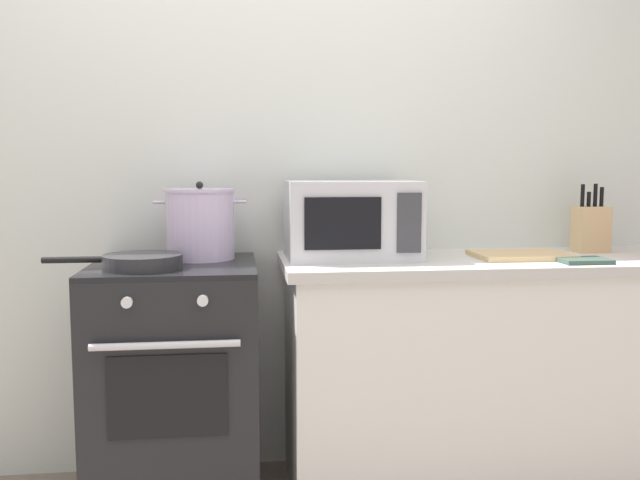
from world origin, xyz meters
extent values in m
cube|color=silver|center=(0.30, 0.97, 1.25)|extent=(4.40, 0.10, 2.50)
cube|color=white|center=(0.90, 0.62, 0.44)|extent=(1.64, 0.56, 0.88)
cube|color=beige|center=(0.90, 0.62, 0.90)|extent=(1.70, 0.60, 0.04)
cube|color=black|center=(-0.35, 0.60, 0.45)|extent=(0.60, 0.60, 0.90)
cube|color=black|center=(-0.35, 0.60, 0.91)|extent=(0.60, 0.60, 0.02)
cube|color=black|center=(-0.35, 0.30, 0.52)|extent=(0.39, 0.01, 0.28)
cylinder|color=silver|center=(-0.35, 0.27, 0.70)|extent=(0.48, 0.02, 0.02)
cylinder|color=silver|center=(-0.47, 0.29, 0.84)|extent=(0.04, 0.02, 0.04)
cylinder|color=silver|center=(-0.23, 0.29, 0.84)|extent=(0.04, 0.02, 0.04)
cylinder|color=silver|center=(-0.26, 0.72, 1.05)|extent=(0.26, 0.26, 0.26)
cylinder|color=silver|center=(-0.26, 0.72, 1.18)|extent=(0.27, 0.27, 0.01)
sphere|color=black|center=(-0.26, 0.72, 1.20)|extent=(0.03, 0.03, 0.03)
cylinder|color=silver|center=(-0.41, 0.72, 1.14)|extent=(0.05, 0.01, 0.01)
cylinder|color=silver|center=(-0.11, 0.72, 1.14)|extent=(0.05, 0.01, 0.01)
cylinder|color=#28282B|center=(-0.44, 0.48, 0.95)|extent=(0.28, 0.28, 0.05)
cylinder|color=black|center=(-0.68, 0.48, 0.96)|extent=(0.20, 0.02, 0.02)
cube|color=silver|center=(0.32, 0.68, 1.07)|extent=(0.50, 0.36, 0.30)
cube|color=black|center=(0.26, 0.50, 1.07)|extent=(0.28, 0.01, 0.19)
cube|color=#38383D|center=(0.51, 0.50, 1.07)|extent=(0.09, 0.01, 0.22)
cube|color=tan|center=(0.98, 0.60, 0.93)|extent=(0.36, 0.26, 0.02)
cube|color=tan|center=(1.35, 0.74, 1.02)|extent=(0.13, 0.10, 0.19)
cylinder|color=black|center=(1.30, 0.74, 1.16)|extent=(0.02, 0.02, 0.09)
cylinder|color=black|center=(1.33, 0.74, 1.14)|extent=(0.02, 0.02, 0.06)
cylinder|color=black|center=(1.36, 0.74, 1.16)|extent=(0.02, 0.02, 0.09)
cylinder|color=black|center=(1.39, 0.74, 1.15)|extent=(0.02, 0.02, 0.08)
cube|color=#384C42|center=(1.16, 0.44, 0.93)|extent=(0.18, 0.14, 0.02)
camera|label=1|loc=(-0.12, -1.91, 1.27)|focal=38.11mm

